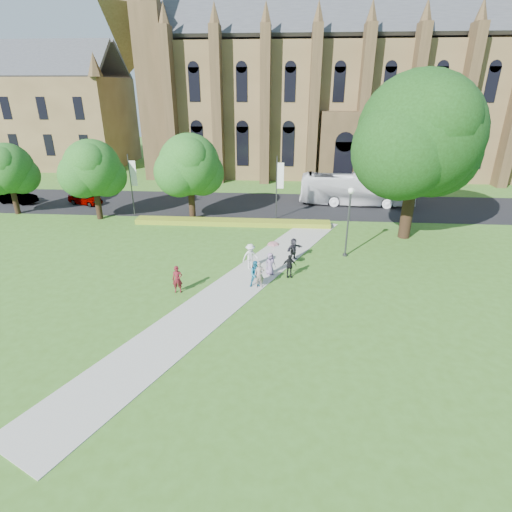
# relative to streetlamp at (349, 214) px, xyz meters

# --- Properties ---
(ground) EXTENTS (160.00, 160.00, 0.00)m
(ground) POSITION_rel_streetlamp_xyz_m (-7.50, -6.50, -3.30)
(ground) COLOR #3D661E
(ground) RESTS_ON ground
(road) EXTENTS (160.00, 10.00, 0.02)m
(road) POSITION_rel_streetlamp_xyz_m (-7.50, 13.50, -3.29)
(road) COLOR black
(road) RESTS_ON ground
(footpath) EXTENTS (15.58, 28.54, 0.04)m
(footpath) POSITION_rel_streetlamp_xyz_m (-7.50, -5.50, -3.28)
(footpath) COLOR #B2B2A8
(footpath) RESTS_ON ground
(flower_hedge) EXTENTS (18.00, 1.40, 0.45)m
(flower_hedge) POSITION_rel_streetlamp_xyz_m (-9.50, 6.70, -3.07)
(flower_hedge) COLOR gold
(flower_hedge) RESTS_ON ground
(cathedral) EXTENTS (52.60, 18.25, 28.00)m
(cathedral) POSITION_rel_streetlamp_xyz_m (2.50, 33.23, 9.69)
(cathedral) COLOR olive
(cathedral) RESTS_ON ground
(building_west) EXTENTS (22.00, 14.00, 18.30)m
(building_west) POSITION_rel_streetlamp_xyz_m (-41.50, 35.50, 5.91)
(building_west) COLOR olive
(building_west) RESTS_ON ground
(streetlamp) EXTENTS (0.44, 0.44, 5.24)m
(streetlamp) POSITION_rel_streetlamp_xyz_m (0.00, 0.00, 0.00)
(streetlamp) COLOR #38383D
(streetlamp) RESTS_ON ground
(large_tree) EXTENTS (9.60, 9.60, 13.20)m
(large_tree) POSITION_rel_streetlamp_xyz_m (5.50, 4.50, 5.07)
(large_tree) COLOR #332114
(large_tree) RESTS_ON ground
(street_tree_0) EXTENTS (5.20, 5.20, 7.50)m
(street_tree_0) POSITION_rel_streetlamp_xyz_m (-22.50, 7.50, 1.58)
(street_tree_0) COLOR #332114
(street_tree_0) RESTS_ON ground
(street_tree_1) EXTENTS (5.60, 5.60, 8.05)m
(street_tree_1) POSITION_rel_streetlamp_xyz_m (-13.50, 8.00, 1.93)
(street_tree_1) COLOR #332114
(street_tree_1) RESTS_ON ground
(street_tree_2) EXTENTS (4.80, 4.80, 6.95)m
(street_tree_2) POSITION_rel_streetlamp_xyz_m (-31.50, 8.50, 1.23)
(street_tree_2) COLOR #332114
(street_tree_2) RESTS_ON ground
(banner_pole_0) EXTENTS (0.70, 0.10, 6.00)m
(banner_pole_0) POSITION_rel_streetlamp_xyz_m (-5.39, 8.70, 0.09)
(banner_pole_0) COLOR #38383D
(banner_pole_0) RESTS_ON ground
(banner_pole_1) EXTENTS (0.70, 0.10, 6.00)m
(banner_pole_1) POSITION_rel_streetlamp_xyz_m (-19.39, 8.70, 0.09)
(banner_pole_1) COLOR #38383D
(banner_pole_1) RESTS_ON ground
(tour_coach) EXTENTS (12.08, 3.46, 3.33)m
(tour_coach) POSITION_rel_streetlamp_xyz_m (2.88, 14.44, -1.61)
(tour_coach) COLOR silver
(tour_coach) RESTS_ON road
(car_0) EXTENTS (4.18, 2.79, 1.32)m
(car_0) POSITION_rel_streetlamp_xyz_m (-26.25, 12.30, -2.61)
(car_0) COLOR gray
(car_0) RESTS_ON road
(car_1) EXTENTS (4.42, 2.09, 1.40)m
(car_1) POSITION_rel_streetlamp_xyz_m (-33.85, 12.13, -2.58)
(car_1) COLOR gray
(car_1) RESTS_ON road
(pedestrian_0) EXTENTS (0.68, 0.50, 1.73)m
(pedestrian_0) POSITION_rel_streetlamp_xyz_m (-11.11, -6.69, -2.39)
(pedestrian_0) COLOR #5C151B
(pedestrian_0) RESTS_ON footpath
(pedestrian_1) EXTENTS (0.98, 0.84, 1.76)m
(pedestrian_1) POSITION_rel_streetlamp_xyz_m (-6.34, -5.60, -2.38)
(pedestrian_1) COLOR #1C6D90
(pedestrian_1) RESTS_ON footpath
(pedestrian_2) EXTENTS (1.35, 1.13, 1.82)m
(pedestrian_2) POSITION_rel_streetlamp_xyz_m (-6.94, -2.86, -2.35)
(pedestrian_2) COLOR silver
(pedestrian_2) RESTS_ON footpath
(pedestrian_3) EXTENTS (0.98, 0.51, 1.60)m
(pedestrian_3) POSITION_rel_streetlamp_xyz_m (-4.24, -4.01, -2.46)
(pedestrian_3) COLOR black
(pedestrian_3) RESTS_ON footpath
(pedestrian_4) EXTENTS (0.90, 0.81, 1.54)m
(pedestrian_4) POSITION_rel_streetlamp_xyz_m (-5.52, -3.71, -2.48)
(pedestrian_4) COLOR gray
(pedestrian_4) RESTS_ON footpath
(pedestrian_5) EXTENTS (1.41, 1.43, 1.64)m
(pedestrian_5) POSITION_rel_streetlamp_xyz_m (-3.92, -1.06, -2.43)
(pedestrian_5) COLOR #2A2830
(pedestrian_5) RESTS_ON footpath
(pedestrian_6) EXTENTS (0.70, 0.54, 1.73)m
(pedestrian_6) POSITION_rel_streetlamp_xyz_m (-6.13, -5.65, -2.39)
(pedestrian_6) COLOR gray
(pedestrian_6) RESTS_ON footpath
(parasol) EXTENTS (0.95, 0.95, 0.70)m
(parasol) POSITION_rel_streetlamp_xyz_m (-5.34, -3.61, -1.36)
(parasol) COLOR #D898B2
(parasol) RESTS_ON pedestrian_4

